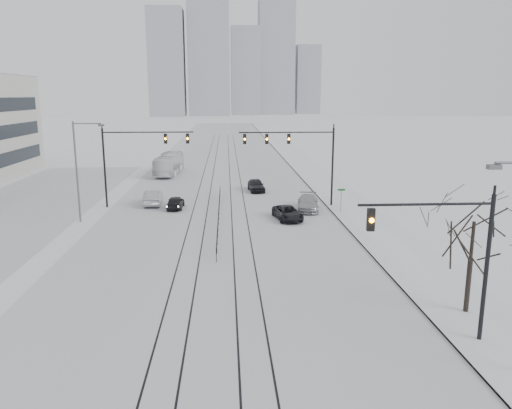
# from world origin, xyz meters

# --- Properties ---
(road) EXTENTS (22.00, 260.00, 0.02)m
(road) POSITION_xyz_m (0.00, 60.00, 0.01)
(road) COLOR silver
(road) RESTS_ON ground
(sidewalk_east) EXTENTS (5.00, 260.00, 0.16)m
(sidewalk_east) POSITION_xyz_m (13.50, 60.00, 0.08)
(sidewalk_east) COLOR silver
(sidewalk_east) RESTS_ON ground
(curb) EXTENTS (0.10, 260.00, 0.12)m
(curb) POSITION_xyz_m (11.05, 60.00, 0.06)
(curb) COLOR gray
(curb) RESTS_ON ground
(parking_strip) EXTENTS (14.00, 60.00, 0.03)m
(parking_strip) POSITION_xyz_m (-20.00, 35.00, 0.01)
(parking_strip) COLOR silver
(parking_strip) RESTS_ON ground
(tram_rails) EXTENTS (5.30, 180.00, 0.01)m
(tram_rails) POSITION_xyz_m (-0.00, 40.00, 0.02)
(tram_rails) COLOR black
(tram_rails) RESTS_ON ground
(skyline) EXTENTS (96.00, 48.00, 72.00)m
(skyline) POSITION_xyz_m (5.02, 273.63, 30.65)
(skyline) COLOR #9498A2
(skyline) RESTS_ON ground
(traffic_mast_near) EXTENTS (6.10, 0.37, 7.00)m
(traffic_mast_near) POSITION_xyz_m (10.79, 6.00, 4.56)
(traffic_mast_near) COLOR black
(traffic_mast_near) RESTS_ON ground
(traffic_mast_ne) EXTENTS (9.60, 0.37, 8.00)m
(traffic_mast_ne) POSITION_xyz_m (8.15, 34.99, 5.76)
(traffic_mast_ne) COLOR black
(traffic_mast_ne) RESTS_ON ground
(traffic_mast_nw) EXTENTS (9.10, 0.37, 8.00)m
(traffic_mast_nw) POSITION_xyz_m (-8.52, 36.00, 5.57)
(traffic_mast_nw) COLOR black
(traffic_mast_nw) RESTS_ON ground
(street_light_west) EXTENTS (2.73, 0.25, 9.00)m
(street_light_west) POSITION_xyz_m (-12.20, 30.00, 5.21)
(street_light_west) COLOR #595B60
(street_light_west) RESTS_ON ground
(bare_tree) EXTENTS (4.40, 4.40, 6.10)m
(bare_tree) POSITION_xyz_m (13.20, 9.00, 4.49)
(bare_tree) COLOR black
(bare_tree) RESTS_ON ground
(median_fence) EXTENTS (0.06, 24.00, 1.00)m
(median_fence) POSITION_xyz_m (0.00, 30.00, 0.53)
(median_fence) COLOR black
(median_fence) RESTS_ON ground
(street_sign) EXTENTS (0.70, 0.06, 2.40)m
(street_sign) POSITION_xyz_m (11.80, 32.00, 1.61)
(street_sign) COLOR #595B60
(street_sign) RESTS_ON ground
(sedan_sb_inner) EXTENTS (1.66, 3.85, 1.29)m
(sedan_sb_inner) POSITION_xyz_m (-4.41, 34.81, 0.65)
(sedan_sb_inner) COLOR black
(sedan_sb_inner) RESTS_ON ground
(sedan_sb_outer) EXTENTS (1.74, 4.64, 1.51)m
(sedan_sb_outer) POSITION_xyz_m (-6.91, 36.79, 0.76)
(sedan_sb_outer) COLOR #9C9DA3
(sedan_sb_outer) RESTS_ON ground
(sedan_nb_front) EXTENTS (2.76, 4.78, 1.25)m
(sedan_nb_front) POSITION_xyz_m (6.33, 29.64, 0.63)
(sedan_nb_front) COLOR black
(sedan_nb_front) RESTS_ON ground
(sedan_nb_right) EXTENTS (2.75, 5.24, 1.45)m
(sedan_nb_right) POSITION_xyz_m (8.81, 33.36, 0.73)
(sedan_nb_right) COLOR #9EA1A6
(sedan_nb_right) RESTS_ON ground
(sedan_nb_far) EXTENTS (2.10, 4.40, 1.45)m
(sedan_nb_far) POSITION_xyz_m (4.26, 43.65, 0.73)
(sedan_nb_far) COLOR black
(sedan_nb_far) RESTS_ON ground
(box_truck) EXTENTS (3.34, 10.83, 2.97)m
(box_truck) POSITION_xyz_m (-7.50, 57.32, 1.48)
(box_truck) COLOR silver
(box_truck) RESTS_ON ground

